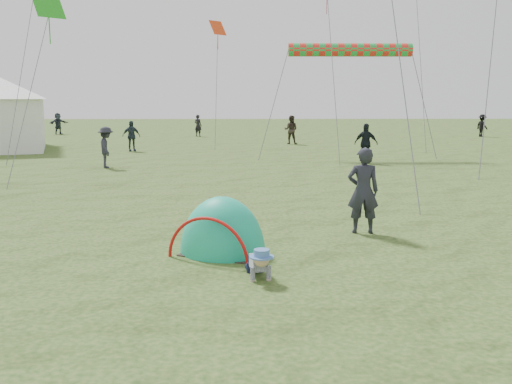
{
  "coord_description": "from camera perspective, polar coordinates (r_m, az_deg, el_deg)",
  "views": [
    {
      "loc": [
        -0.85,
        -8.29,
        2.88
      ],
      "look_at": [
        -0.63,
        3.04,
        1.0
      ],
      "focal_mm": 40.0,
      "sensor_mm": 36.0,
      "label": 1
    }
  ],
  "objects": [
    {
      "name": "crowd_person_6",
      "position": [
        43.07,
        -5.82,
        6.62
      ],
      "size": [
        0.7,
        0.61,
        1.62
      ],
      "primitive_type": "imported",
      "rotation": [
        0.0,
        0.0,
        2.68
      ],
      "color": "black",
      "rests_on": "ground"
    },
    {
      "name": "crowd_person_9",
      "position": [
        45.68,
        21.68,
        6.19
      ],
      "size": [
        0.88,
        1.2,
        1.66
      ],
      "primitive_type": "imported",
      "rotation": [
        0.0,
        0.0,
        1.84
      ],
      "color": "black",
      "rests_on": "ground"
    },
    {
      "name": "ground",
      "position": [
        8.82,
        4.53,
        -9.68
      ],
      "size": [
        140.0,
        140.0,
        0.0
      ],
      "primitive_type": "plane",
      "color": "#1B3A11"
    },
    {
      "name": "popup_tent",
      "position": [
        10.79,
        -3.36,
        -6.08
      ],
      "size": [
        2.07,
        1.92,
        2.15
      ],
      "primitive_type": "ellipsoid",
      "rotation": [
        0.0,
        0.0,
        -0.42
      ],
      "color": "#17A491",
      "rests_on": "ground"
    },
    {
      "name": "diamond_kite_1",
      "position": [
        37.04,
        -3.85,
        16.06
      ],
      "size": [
        1.11,
        1.11,
        0.9
      ],
      "primitive_type": "plane",
      "rotation": [
        1.05,
        0.0,
        0.79
      ],
      "color": "#E64012"
    },
    {
      "name": "crowd_person_1",
      "position": [
        35.85,
        3.52,
        6.23
      ],
      "size": [
        1.01,
        0.88,
        1.78
      ],
      "primitive_type": "imported",
      "rotation": [
        0.0,
        0.0,
        2.87
      ],
      "color": "#2E2720",
      "rests_on": "ground"
    },
    {
      "name": "crowd_person_4",
      "position": [
        48.42,
        -23.96,
        6.25
      ],
      "size": [
        1.02,
        0.9,
        1.76
      ],
      "primitive_type": "imported",
      "rotation": [
        0.0,
        0.0,
        3.64
      ],
      "color": "black",
      "rests_on": "ground"
    },
    {
      "name": "diamond_kite_3",
      "position": [
        24.53,
        -20.06,
        17.14
      ],
      "size": [
        1.23,
        1.23,
        1.01
      ],
      "primitive_type": "plane",
      "rotation": [
        1.05,
        0.0,
        0.79
      ],
      "color": "green"
    },
    {
      "name": "crowd_person_5",
      "position": [
        48.02,
        -19.17,
        6.48
      ],
      "size": [
        1.46,
        1.46,
        1.69
      ],
      "primitive_type": "imported",
      "rotation": [
        0.0,
        0.0,
        0.79
      ],
      "color": "#252D37",
      "rests_on": "ground"
    },
    {
      "name": "standing_adult",
      "position": [
        12.35,
        10.66,
        0.13
      ],
      "size": [
        0.69,
        0.47,
        1.84
      ],
      "primitive_type": "imported",
      "rotation": [
        0.0,
        0.0,
        3.09
      ],
      "color": "#22222C",
      "rests_on": "ground"
    },
    {
      "name": "crowd_person_8",
      "position": [
        25.74,
        10.95,
        4.79
      ],
      "size": [
        1.11,
        0.82,
        1.76
      ],
      "primitive_type": "imported",
      "rotation": [
        0.0,
        0.0,
        2.71
      ],
      "color": "black",
      "rests_on": "ground"
    },
    {
      "name": "crowd_person_2",
      "position": [
        31.66,
        -12.36,
        5.49
      ],
      "size": [
        1.05,
        0.77,
        1.65
      ],
      "primitive_type": "imported",
      "rotation": [
        0.0,
        0.0,
        0.43
      ],
      "color": "#24313B",
      "rests_on": "ground"
    },
    {
      "name": "crawling_toddler",
      "position": [
        9.22,
        0.31,
        -7.02
      ],
      "size": [
        0.62,
        0.79,
        0.55
      ],
      "primitive_type": null,
      "rotation": [
        0.0,
        0.0,
        0.17
      ],
      "color": "black",
      "rests_on": "ground"
    },
    {
      "name": "crowd_person_3",
      "position": [
        24.37,
        -14.75,
        4.34
      ],
      "size": [
        0.91,
        1.23,
        1.71
      ],
      "primitive_type": "imported",
      "rotation": [
        0.0,
        0.0,
        1.85
      ],
      "color": "#262731",
      "rests_on": "ground"
    },
    {
      "name": "rainbow_tube_kite",
      "position": [
        28.94,
        9.38,
        13.84
      ],
      "size": [
        6.01,
        0.64,
        0.64
      ],
      "primitive_type": "cylinder",
      "rotation": [
        0.0,
        1.57,
        0.0
      ],
      "color": "red"
    }
  ]
}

